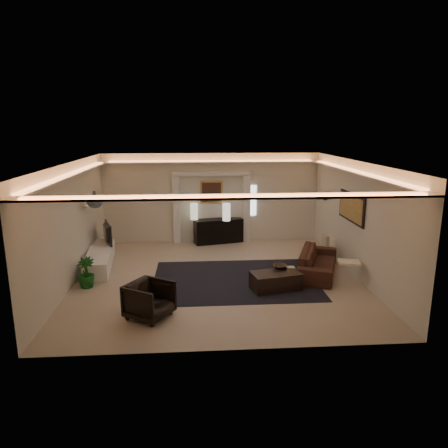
{
  "coord_description": "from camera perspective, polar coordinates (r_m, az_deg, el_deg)",
  "views": [
    {
      "loc": [
        -0.56,
        -9.85,
        3.72
      ],
      "look_at": [
        0.2,
        0.6,
        1.25
      ],
      "focal_mm": 33.14,
      "sensor_mm": 36.0,
      "label": 1
    }
  ],
  "objects": [
    {
      "name": "floor",
      "position": [
        10.55,
        -0.86,
        -7.39
      ],
      "size": [
        7.0,
        7.0,
        0.0
      ],
      "primitive_type": "plane",
      "color": "tan",
      "rests_on": "ground"
    },
    {
      "name": "sofa",
      "position": [
        10.99,
        12.83,
        -5.13
      ],
      "size": [
        2.32,
        1.57,
        0.63
      ],
      "primitive_type": "imported",
      "rotation": [
        0.0,
        0.0,
        1.2
      ],
      "color": "#432216",
      "rests_on": "ground"
    },
    {
      "name": "bowl",
      "position": [
        10.05,
        7.74,
        -5.85
      ],
      "size": [
        0.33,
        0.33,
        0.08
      ],
      "primitive_type": "imported",
      "rotation": [
        0.0,
        0.0,
        -0.0
      ],
      "color": "#302216",
      "rests_on": "coffee_table"
    },
    {
      "name": "media_ledge",
      "position": [
        11.75,
        -16.75,
        -4.63
      ],
      "size": [
        0.86,
        2.48,
        0.46
      ],
      "primitive_type": "cube",
      "rotation": [
        0.0,
        0.0,
        0.1
      ],
      "color": "white",
      "rests_on": "ground"
    },
    {
      "name": "coffee_table",
      "position": [
        9.82,
        7.13,
        -7.82
      ],
      "size": [
        1.23,
        0.84,
        0.42
      ],
      "primitive_type": "cube",
      "rotation": [
        0.0,
        0.0,
        0.22
      ],
      "color": "black",
      "rests_on": "ground"
    },
    {
      "name": "armchair",
      "position": [
        8.46,
        -10.25,
        -10.31
      ],
      "size": [
        1.1,
        1.09,
        0.73
      ],
      "primitive_type": "imported",
      "rotation": [
        0.0,
        0.0,
        1.01
      ],
      "color": "black",
      "rests_on": "ground"
    },
    {
      "name": "tv",
      "position": [
        12.34,
        -16.15,
        -1.22
      ],
      "size": [
        1.01,
        0.46,
        0.59
      ],
      "primitive_type": "imported",
      "rotation": [
        0.0,
        0.0,
        1.9
      ],
      "color": "black",
      "rests_on": "media_ledge"
    },
    {
      "name": "plant",
      "position": [
        10.36,
        -18.51,
        -6.37
      ],
      "size": [
        0.42,
        0.42,
        0.72
      ],
      "primitive_type": "imported",
      "rotation": [
        0.0,
        0.0,
        -0.03
      ],
      "color": "#144C16",
      "rests_on": "ground"
    },
    {
      "name": "wall_back",
      "position": [
        13.56,
        -1.73,
        3.62
      ],
      "size": [
        7.0,
        0.0,
        7.0
      ],
      "primitive_type": "plane",
      "rotation": [
        1.57,
        0.0,
        0.0
      ],
      "color": "beige",
      "rests_on": "ground"
    },
    {
      "name": "throw_pillow",
      "position": [
        12.11,
        13.85,
        -2.31
      ],
      "size": [
        0.13,
        0.39,
        0.38
      ],
      "primitive_type": "cube",
      "rotation": [
        0.0,
        0.0,
        -0.05
      ],
      "color": "#C5B08E",
      "rests_on": "sofa"
    },
    {
      "name": "console",
      "position": [
        13.54,
        -0.77,
        -0.93
      ],
      "size": [
        1.64,
        0.84,
        0.79
      ],
      "primitive_type": "cube",
      "rotation": [
        0.0,
        0.0,
        0.23
      ],
      "color": "black",
      "rests_on": "ground"
    },
    {
      "name": "painting_frame",
      "position": [
        13.49,
        -1.73,
        4.43
      ],
      "size": [
        0.74,
        0.04,
        0.74
      ],
      "primitive_type": "cube",
      "color": "tan",
      "rests_on": "wall_back"
    },
    {
      "name": "daylight_slit",
      "position": [
        13.68,
        3.94,
        3.25
      ],
      "size": [
        0.25,
        0.03,
        1.0
      ],
      "primitive_type": "cube",
      "color": "white",
      "rests_on": "wall_back"
    },
    {
      "name": "painting_canvas",
      "position": [
        13.47,
        -1.73,
        4.42
      ],
      "size": [
        0.62,
        0.02,
        0.62
      ],
      "primitive_type": "cube",
      "color": "#4C2D1E",
      "rests_on": "wall_back"
    },
    {
      "name": "pilaster_right",
      "position": [
        13.62,
        3.14,
        2.15
      ],
      "size": [
        0.22,
        0.2,
        2.2
      ],
      "primitive_type": "cube",
      "color": "silver",
      "rests_on": "ground"
    },
    {
      "name": "art_panel_gold",
      "position": [
        11.1,
        17.08,
        2.18
      ],
      "size": [
        0.02,
        1.5,
        0.62
      ],
      "primitive_type": "cube",
      "color": "tan",
      "rests_on": "wall_right"
    },
    {
      "name": "throw_blanket",
      "position": [
        10.4,
        16.85,
        -5.07
      ],
      "size": [
        0.58,
        0.52,
        0.05
      ],
      "primitive_type": "cube",
      "rotation": [
        0.0,
        0.0,
        -0.24
      ],
      "color": "silver",
      "rests_on": "sofa"
    },
    {
      "name": "area_rug",
      "position": [
        10.39,
        1.43,
        -7.69
      ],
      "size": [
        4.0,
        3.0,
        0.01
      ],
      "primitive_type": "cube",
      "color": "black",
      "rests_on": "ground"
    },
    {
      "name": "figurine",
      "position": [
        12.78,
        -15.72,
        -1.19
      ],
      "size": [
        0.15,
        0.15,
        0.34
      ],
      "primitive_type": "cylinder",
      "rotation": [
        0.0,
        0.0,
        -0.21
      ],
      "color": "#372117",
      "rests_on": "media_ledge"
    },
    {
      "name": "wall_left",
      "position": [
        10.53,
        -20.26,
        -0.02
      ],
      "size": [
        0.0,
        7.0,
        7.0
      ],
      "primitive_type": "plane",
      "rotation": [
        1.57,
        0.0,
        1.57
      ],
      "color": "beige",
      "rests_on": "ground"
    },
    {
      "name": "cove_soffit",
      "position": [
        9.93,
        -0.91,
        6.9
      ],
      "size": [
        7.0,
        7.0,
        0.04
      ],
      "primitive_type": "cube",
      "color": "silver",
      "rests_on": "ceiling"
    },
    {
      "name": "magazine",
      "position": [
        10.11,
        9.09,
        -5.94
      ],
      "size": [
        0.22,
        0.17,
        0.03
      ],
      "primitive_type": "cube",
      "rotation": [
        0.0,
        0.0,
        0.06
      ],
      "color": "beige",
      "rests_on": "coffee_table"
    },
    {
      "name": "wall_right",
      "position": [
        10.89,
        17.82,
        0.59
      ],
      "size": [
        0.0,
        7.0,
        7.0
      ],
      "primitive_type": "plane",
      "rotation": [
        1.57,
        0.0,
        -1.57
      ],
      "color": "beige",
      "rests_on": "ground"
    },
    {
      "name": "ginger_jar",
      "position": [
        11.26,
        -17.42,
        3.27
      ],
      "size": [
        0.43,
        0.43,
        0.43
      ],
      "primitive_type": "imported",
      "rotation": [
        0.0,
        0.0,
        -0.06
      ],
      "color": "#495C64",
      "rests_on": "wall_niche"
    },
    {
      "name": "pilaster_left",
      "position": [
        13.52,
        -6.58,
        2.0
      ],
      "size": [
        0.22,
        0.2,
        2.2
      ],
      "primitive_type": "cube",
      "color": "silver",
      "rests_on": "ground"
    },
    {
      "name": "wall_front",
      "position": [
        6.77,
        0.82,
        -6.34
      ],
      "size": [
        7.0,
        0.0,
        7.0
      ],
      "primitive_type": "plane",
      "rotation": [
        -1.57,
        0.0,
        0.0
      ],
      "color": "beige",
      "rests_on": "ground"
    },
    {
      "name": "wall_sconce",
      "position": [
        12.84,
        13.8,
        3.74
      ],
      "size": [
        0.12,
        0.12,
        0.22
      ],
      "primitive_type": "cylinder",
      "color": "black",
      "rests_on": "wall_right"
    },
    {
      "name": "lamp_right",
      "position": [
        13.16,
        0.34,
        1.74
      ],
      "size": [
        0.28,
        0.28,
        0.56
      ],
      "primitive_type": "cylinder",
      "rotation": [
        0.0,
        0.0,
        0.13
      ],
      "color": "silver",
      "rests_on": "console"
    },
    {
      "name": "wall_niche",
      "position": [
        11.8,
        -18.23,
        2.49
      ],
      "size": [
        0.1,
        0.55,
        0.04
      ],
      "primitive_type": "cube",
      "color": "silver",
      "rests_on": "wall_left"
    },
    {
      "name": "ceiling",
      "position": [
        9.9,
        -0.91,
        8.51
      ],
      "size": [
        7.0,
        7.0,
        0.0
      ],
      "primitive_type": "plane",
      "rotation": [
        3.14,
        0.0,
        0.0
      ],
      "color": "white",
      "rests_on": "ground"
    },
    {
      "name": "alcove_header",
      "position": [
        13.35,
        -1.74,
        6.93
      ],
      "size": [
        2.52,
        0.2,
        0.12
      ],
      "primitive_type": "cube",
      "color": "silver",
      "rests_on": "wall_back"
    },
    {
      "name": "art_panel_frame",
      "position": [
        11.11,
        17.2,
        2.18
      ],
      "size": [
        0.04,
        1.64,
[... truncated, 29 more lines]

